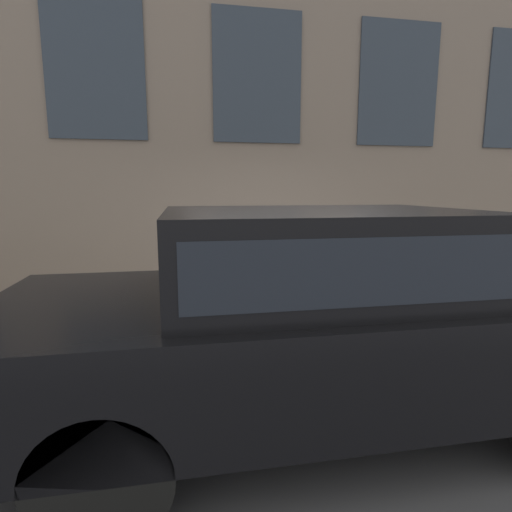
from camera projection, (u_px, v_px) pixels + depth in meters
ground_plane at (302, 351)px, 4.51m from camera, size 80.00×80.00×0.00m
sidewalk at (275, 309)px, 5.83m from camera, size 2.76×60.00×0.14m
building_facade at (256, 55)px, 6.67m from camera, size 0.33×40.00×8.02m
fire_hydrant at (293, 294)px, 4.95m from camera, size 0.35×0.46×0.75m
person at (219, 257)px, 4.95m from camera, size 0.33×0.22×1.37m
parked_car_black_near at (318, 309)px, 2.98m from camera, size 1.85×4.56×1.66m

